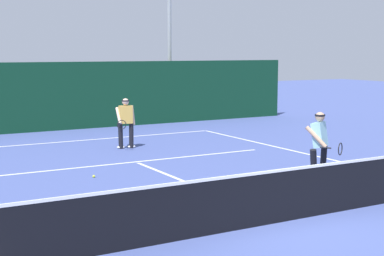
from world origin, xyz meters
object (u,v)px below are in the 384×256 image
player_far (126,121)px  light_pole (169,19)px  player_near (320,143)px  tennis_ball (94,176)px

player_far → light_pole: (4.93, 6.47, 3.61)m
light_pole → player_far: bearing=-127.3°
player_far → light_pole: light_pole is taller
player_near → light_pole: size_ratio=0.23×
light_pole → tennis_ball: bearing=-126.0°
player_near → tennis_ball: bearing=-63.6°
player_far → light_pole: size_ratio=0.22×
tennis_ball → light_pole: 13.22m
player_far → light_pole: bearing=-118.5°
player_far → tennis_ball: 4.39m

